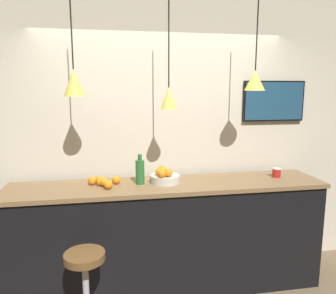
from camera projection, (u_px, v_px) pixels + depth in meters
The scene contains 11 objects.
back_wall at pixel (161, 137), 3.42m from camera, with size 8.00×0.06×2.90m.
service_counter at pixel (168, 236), 3.18m from camera, with size 2.99×0.59×1.06m.
bar_stool at pixel (86, 287), 2.51m from camera, with size 0.41×0.41×0.72m.
fruit_bowl at pixel (164, 177), 3.11m from camera, with size 0.28×0.28×0.16m.
orange_pile at pixel (104, 181), 3.01m from camera, with size 0.30×0.24×0.09m.
juice_bottle at pixel (140, 171), 3.06m from camera, with size 0.08×0.08×0.28m.
spread_jar at pixel (276, 173), 3.31m from camera, with size 0.08×0.08×0.09m.
pendant_lamp_left at pixel (74, 82), 2.75m from camera, with size 0.18×0.18×0.92m.
pendant_lamp_middle at pixel (169, 97), 2.92m from camera, with size 0.15×0.15×1.04m.
pendant_lamp_right at pixel (255, 80), 3.03m from camera, with size 0.19×0.19×0.87m.
mounted_tv at pixel (274, 101), 3.52m from camera, with size 0.69×0.04×0.43m.
Camera 1 is at (-0.52, -2.41, 1.94)m, focal length 35.00 mm.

